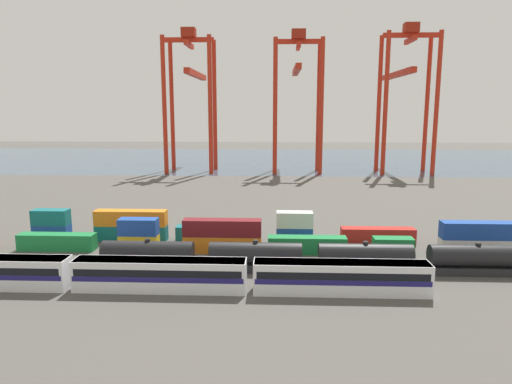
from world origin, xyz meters
name	(u,v)px	position (x,y,z in m)	size (l,w,h in m)	color
ground_plane	(241,198)	(0.00, 40.00, 0.00)	(420.00, 420.00, 0.00)	#4C4944
harbour_water	(257,159)	(0.00, 134.68, 0.00)	(400.00, 110.00, 0.01)	#384C60
passenger_train	(160,273)	(-5.41, -20.33, 2.14)	(65.25, 3.14, 3.90)	silver
freight_tank_row	(365,258)	(20.93, -12.88, 2.06)	(72.43, 2.90, 4.36)	#232326
shipping_container_1	(57,242)	(-25.88, -4.58, 1.30)	(12.10, 2.44, 2.60)	#197538
shipping_container_2	(139,243)	(-12.72, -4.58, 1.30)	(6.04, 2.44, 2.60)	gold
shipping_container_3	(138,227)	(-12.72, -4.58, 3.90)	(6.04, 2.44, 2.60)	#1C4299
shipping_container_4	(222,244)	(0.44, -4.58, 1.30)	(12.10, 2.44, 2.60)	orange
shipping_container_5	(222,228)	(0.44, -4.58, 3.90)	(12.10, 2.44, 2.60)	maroon
shipping_container_6	(307,245)	(13.60, -4.58, 1.30)	(12.10, 2.44, 2.60)	#197538
shipping_container_7	(393,246)	(26.77, -4.58, 1.30)	(6.04, 2.44, 2.60)	#197538
shipping_container_8	(480,247)	(39.93, -4.58, 1.30)	(12.10, 2.44, 2.60)	silver
shipping_container_9	(482,230)	(39.93, -4.58, 3.90)	(12.10, 2.44, 2.60)	#1C4299
shipping_container_10	(52,232)	(-29.60, 1.30, 1.30)	(6.04, 2.44, 2.60)	#1C4299
shipping_container_11	(51,217)	(-29.60, 1.30, 3.90)	(6.04, 2.44, 2.60)	#146066
shipping_container_12	(132,233)	(-15.77, 1.30, 1.30)	(12.10, 2.44, 2.60)	#146066
shipping_container_13	(131,218)	(-15.77, 1.30, 3.90)	(12.10, 2.44, 2.60)	orange
shipping_container_14	(212,234)	(-1.94, 1.30, 1.30)	(12.10, 2.44, 2.60)	#146066
shipping_container_15	(294,235)	(11.89, 1.30, 1.30)	(6.04, 2.44, 2.60)	#1C4299
shipping_container_16	(295,220)	(11.89, 1.30, 3.90)	(6.04, 2.44, 2.60)	silver
shipping_container_17	(378,236)	(25.71, 1.30, 1.30)	(12.10, 2.44, 2.60)	#AD211C
shipping_container_18	(462,237)	(39.54, 1.30, 1.30)	(6.04, 2.44, 2.60)	#AD211C
gantry_crane_west	(191,87)	(-21.72, 94.09, 30.06)	(17.43, 39.44, 49.94)	red
gantry_crane_central	(297,88)	(16.20, 93.42, 29.80)	(17.29, 34.17, 49.14)	red
gantry_crane_east	(405,85)	(54.13, 94.50, 30.55)	(18.63, 41.84, 50.99)	red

